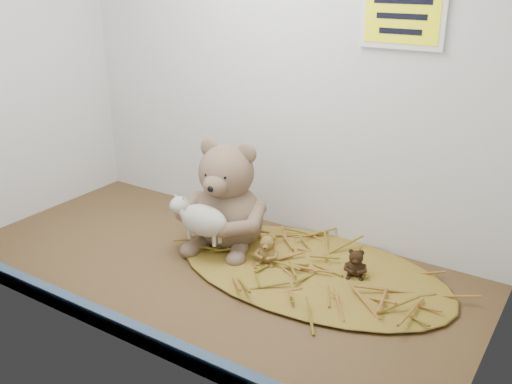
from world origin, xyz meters
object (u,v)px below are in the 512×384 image
Objects in this scene: main_teddy at (228,195)px; mini_teddy_tan at (268,247)px; toy_lamb at (204,220)px; mini_teddy_brown at (356,261)px.

main_teddy is 16.83cm from mini_teddy_tan.
toy_lamb reaches higher than mini_teddy_brown.
mini_teddy_tan is (13.87, -4.01, -8.66)cm from main_teddy.
mini_teddy_tan reaches higher than mini_teddy_brown.
mini_teddy_brown is at bearing 18.20° from toy_lamb.
mini_teddy_tan is 1.10× the size of mini_teddy_brown.
mini_teddy_brown is (33.28, 10.94, -5.83)cm from toy_lamb.
toy_lamb is at bearing -172.43° from mini_teddy_tan.
main_teddy is 10.14cm from toy_lamb.
mini_teddy_tan is (13.87, 5.63, -5.51)cm from toy_lamb.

